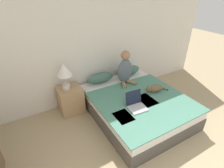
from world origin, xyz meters
TOP-DOWN VIEW (x-y plane):
  - wall_back at (0.00, 3.47)m, footprint 5.76×0.05m
  - bed at (0.26, 2.42)m, footprint 1.66×1.96m
  - pillow_near at (-0.10, 3.26)m, footprint 0.61×0.24m
  - pillow_far at (0.62, 3.26)m, footprint 0.61×0.24m
  - person_sitting at (0.35, 2.99)m, footprint 0.35×0.34m
  - cat_tabby at (0.65, 2.37)m, footprint 0.49×0.20m
  - laptop_open at (0.04, 2.15)m, footprint 0.32×0.33m
  - nightstand at (-0.82, 3.18)m, footprint 0.46×0.45m
  - table_lamp at (-0.86, 3.20)m, footprint 0.28×0.28m

SIDE VIEW (x-z plane):
  - bed at x=0.26m, z-range 0.00..0.45m
  - nightstand at x=-0.82m, z-range 0.00..0.55m
  - laptop_open at x=0.04m, z-range 0.38..0.64m
  - cat_tabby at x=0.65m, z-range 0.45..0.61m
  - pillow_near at x=-0.10m, z-range 0.45..0.66m
  - pillow_far at x=0.62m, z-range 0.45..0.66m
  - person_sitting at x=0.35m, z-range 0.41..1.12m
  - table_lamp at x=-0.86m, z-range 0.66..1.18m
  - wall_back at x=0.00m, z-range 0.00..2.55m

